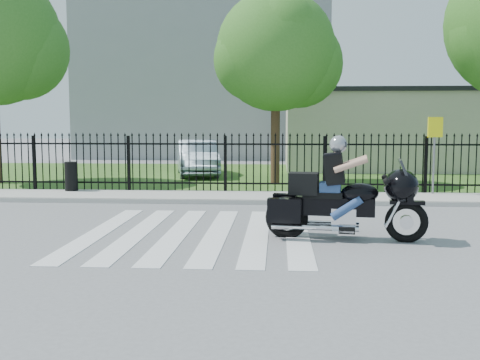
# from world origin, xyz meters

# --- Properties ---
(ground) EXTENTS (120.00, 120.00, 0.00)m
(ground) POSITION_xyz_m (0.00, 0.00, 0.00)
(ground) COLOR slate
(ground) RESTS_ON ground
(crosswalk) EXTENTS (5.00, 5.50, 0.01)m
(crosswalk) POSITION_xyz_m (0.00, 0.00, 0.01)
(crosswalk) COLOR silver
(crosswalk) RESTS_ON ground
(sidewalk) EXTENTS (40.00, 2.00, 0.12)m
(sidewalk) POSITION_xyz_m (0.00, 5.00, 0.06)
(sidewalk) COLOR #ADAAA3
(sidewalk) RESTS_ON ground
(curb) EXTENTS (40.00, 0.12, 0.12)m
(curb) POSITION_xyz_m (0.00, 4.00, 0.06)
(curb) COLOR #ADAAA3
(curb) RESTS_ON ground
(grass_strip) EXTENTS (40.00, 12.00, 0.02)m
(grass_strip) POSITION_xyz_m (0.00, 12.00, 0.01)
(grass_strip) COLOR #31581E
(grass_strip) RESTS_ON ground
(iron_fence) EXTENTS (26.00, 0.04, 1.80)m
(iron_fence) POSITION_xyz_m (0.00, 6.00, 0.90)
(iron_fence) COLOR black
(iron_fence) RESTS_ON ground
(tree_mid) EXTENTS (4.20, 4.20, 6.78)m
(tree_mid) POSITION_xyz_m (1.50, 9.00, 4.67)
(tree_mid) COLOR #382316
(tree_mid) RESTS_ON ground
(building_low) EXTENTS (10.00, 6.00, 3.50)m
(building_low) POSITION_xyz_m (7.00, 16.00, 1.75)
(building_low) COLOR #B3AC95
(building_low) RESTS_ON ground
(building_low_roof) EXTENTS (10.20, 6.20, 0.20)m
(building_low_roof) POSITION_xyz_m (7.00, 16.00, 3.60)
(building_low_roof) COLOR black
(building_low_roof) RESTS_ON building_low
(building_tall) EXTENTS (15.00, 10.00, 12.00)m
(building_tall) POSITION_xyz_m (-3.00, 26.00, 6.00)
(building_tall) COLOR gray
(building_tall) RESTS_ON ground
(motorcycle_rider) EXTENTS (3.04, 1.24, 2.02)m
(motorcycle_rider) POSITION_xyz_m (2.80, -0.36, 0.83)
(motorcycle_rider) COLOR black
(motorcycle_rider) RESTS_ON ground
(parked_car) EXTENTS (2.42, 4.63, 1.45)m
(parked_car) POSITION_xyz_m (-1.71, 11.82, 0.75)
(parked_car) COLOR #8DA3B2
(parked_car) RESTS_ON grass_strip
(traffic_sign) EXTENTS (0.47, 0.20, 2.24)m
(traffic_sign) POSITION_xyz_m (6.15, 5.69, 1.72)
(traffic_sign) COLOR slate
(traffic_sign) RESTS_ON sidewalk
(litter_bin) EXTENTS (0.41, 0.41, 0.88)m
(litter_bin) POSITION_xyz_m (-4.72, 5.70, 0.56)
(litter_bin) COLOR black
(litter_bin) RESTS_ON sidewalk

